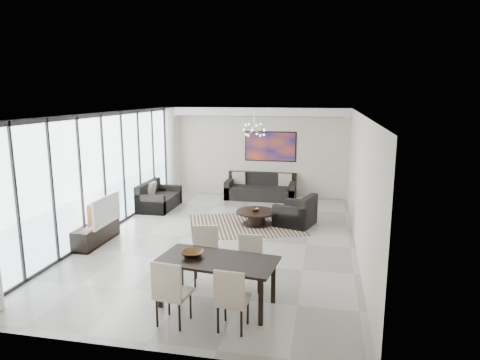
% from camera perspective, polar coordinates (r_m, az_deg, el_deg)
% --- Properties ---
extents(room_shell, '(6.00, 9.00, 2.90)m').
position_cam_1_polar(room_shell, '(9.61, 0.39, 0.13)').
color(room_shell, '#A8A39B').
rests_on(room_shell, ground).
extents(window_wall, '(0.37, 8.95, 2.90)m').
position_cam_1_polar(window_wall, '(10.74, -17.26, 0.91)').
color(window_wall, silver).
rests_on(window_wall, floor).
extents(soffit, '(5.98, 0.40, 0.26)m').
position_cam_1_polar(soffit, '(13.75, 1.96, 9.09)').
color(soffit, white).
rests_on(soffit, room_shell).
extents(painting, '(1.68, 0.04, 0.98)m').
position_cam_1_polar(painting, '(13.94, 4.08, 4.48)').
color(painting, '#CD4B1C').
rests_on(painting, room_shell).
extents(chandelier, '(0.66, 0.66, 0.71)m').
position_cam_1_polar(chandelier, '(11.96, 1.94, 6.71)').
color(chandelier, silver).
rests_on(chandelier, room_shell).
extents(rug, '(3.38, 2.98, 0.01)m').
position_cam_1_polar(rug, '(11.13, 0.71, -5.97)').
color(rug, black).
rests_on(rug, floor).
extents(coffee_table, '(1.05, 1.05, 0.37)m').
position_cam_1_polar(coffee_table, '(11.09, 2.20, -4.94)').
color(coffee_table, black).
rests_on(coffee_table, floor).
extents(bowl_coffee, '(0.24, 0.24, 0.07)m').
position_cam_1_polar(bowl_coffee, '(11.05, 2.03, -3.97)').
color(bowl_coffee, brown).
rests_on(bowl_coffee, coffee_table).
extents(sofa_main, '(2.23, 0.91, 0.81)m').
position_cam_1_polar(sofa_main, '(13.82, 2.79, -1.36)').
color(sofa_main, black).
rests_on(sofa_main, floor).
extents(loveseat, '(0.87, 1.55, 0.77)m').
position_cam_1_polar(loveseat, '(12.88, -10.88, -2.57)').
color(loveseat, black).
rests_on(loveseat, floor).
extents(armchair, '(1.13, 1.17, 0.79)m').
position_cam_1_polar(armchair, '(11.14, 7.53, -4.62)').
color(armchair, black).
rests_on(armchair, floor).
extents(side_table, '(0.36, 0.36, 0.49)m').
position_cam_1_polar(side_table, '(13.51, -10.22, -1.61)').
color(side_table, black).
rests_on(side_table, floor).
extents(tv_console, '(0.41, 1.46, 0.46)m').
position_cam_1_polar(tv_console, '(10.29, -18.60, -6.76)').
color(tv_console, black).
rests_on(tv_console, floor).
extents(television, '(0.16, 1.13, 0.65)m').
position_cam_1_polar(television, '(10.07, -17.96, -3.84)').
color(television, gray).
rests_on(television, tv_console).
extents(dining_table, '(1.97, 1.16, 0.78)m').
position_cam_1_polar(dining_table, '(6.89, -3.06, -11.17)').
color(dining_table, black).
rests_on(dining_table, floor).
extents(dining_chair_sw, '(0.52, 0.52, 1.01)m').
position_cam_1_polar(dining_chair_sw, '(6.42, -9.30, -14.15)').
color(dining_chair_sw, '#C1B2A0').
rests_on(dining_chair_sw, floor).
extents(dining_chair_se, '(0.47, 0.47, 0.96)m').
position_cam_1_polar(dining_chair_se, '(6.22, -1.19, -15.22)').
color(dining_chair_se, '#C1B2A0').
rests_on(dining_chair_se, floor).
extents(dining_chair_nw, '(0.56, 0.56, 1.01)m').
position_cam_1_polar(dining_chair_nw, '(7.80, -4.62, -9.30)').
color(dining_chair_nw, '#C1B2A0').
rests_on(dining_chair_nw, floor).
extents(dining_chair_ne, '(0.46, 0.46, 0.92)m').
position_cam_1_polar(dining_chair_ne, '(7.57, 1.35, -10.34)').
color(dining_chair_ne, '#C1B2A0').
rests_on(dining_chair_ne, floor).
extents(bowl_dining, '(0.36, 0.36, 0.09)m').
position_cam_1_polar(bowl_dining, '(7.00, -6.41, -9.72)').
color(bowl_dining, brown).
rests_on(bowl_dining, dining_table).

